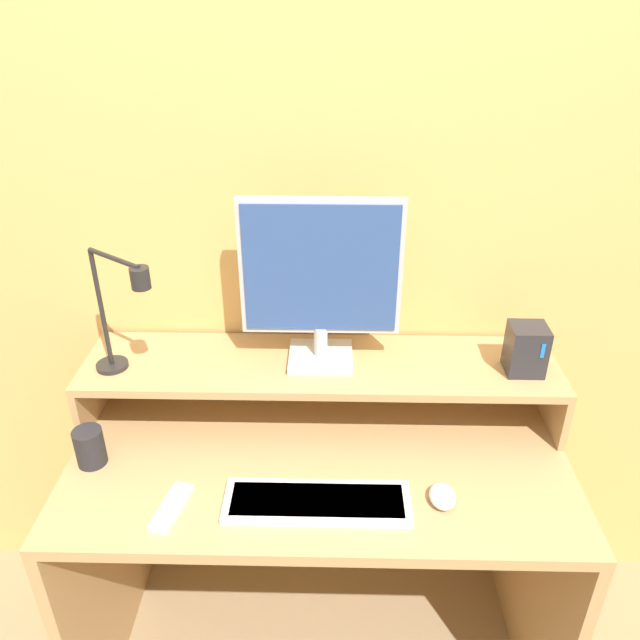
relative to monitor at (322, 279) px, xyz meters
name	(u,v)px	position (x,y,z in m)	size (l,w,h in m)	color
wall_back	(322,224)	(0.00, 0.17, 0.08)	(6.00, 0.05, 2.50)	#E5AD60
desk	(319,517)	(0.00, -0.19, -0.63)	(1.26, 0.63, 0.76)	tan
monitor_shelf	(321,370)	(0.00, -0.01, -0.26)	(1.26, 0.29, 0.17)	tan
monitor	(322,279)	(0.00, 0.00, 0.00)	(0.40, 0.16, 0.44)	#BCBCC1
desk_lamp	(120,313)	(-0.48, -0.09, -0.05)	(0.21, 0.16, 0.34)	black
router_dock	(526,349)	(0.52, -0.04, -0.17)	(0.09, 0.09, 0.13)	#28282D
keyboard	(317,502)	(-0.01, -0.36, -0.40)	(0.43, 0.13, 0.02)	white
mouse	(442,496)	(0.28, -0.34, -0.39)	(0.06, 0.08, 0.03)	silver
remote_control	(172,507)	(-0.34, -0.38, -0.40)	(0.08, 0.15, 0.02)	white
mug	(90,447)	(-0.57, -0.22, -0.36)	(0.07, 0.07, 0.10)	#232328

